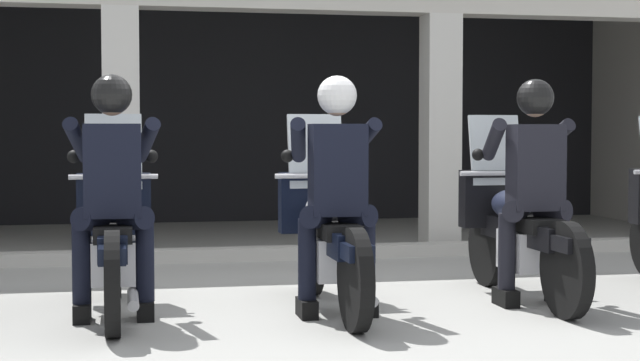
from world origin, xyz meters
TOP-DOWN VIEW (x-y plane):
  - ground_plane at (0.00, 3.00)m, footprint 80.00×80.00m
  - station_building at (0.22, 5.03)m, footprint 10.80×4.20m
  - kerb_strip at (0.22, 2.43)m, footprint 10.30×0.24m
  - motorcycle_left at (-1.44, -0.05)m, footprint 0.62×2.04m
  - police_officer_left at (-1.44, -0.33)m, footprint 0.63×0.61m
  - motorcycle_center at (0.00, -0.19)m, footprint 0.62×2.04m
  - police_officer_center at (0.00, -0.47)m, footprint 0.63×0.61m
  - motorcycle_right at (1.44, -0.05)m, footprint 0.62×2.04m
  - police_officer_right at (1.44, -0.33)m, footprint 0.63×0.61m

SIDE VIEW (x-z plane):
  - ground_plane at x=0.00m, z-range 0.00..0.00m
  - kerb_strip at x=0.22m, z-range 0.00..0.12m
  - motorcycle_left at x=-1.44m, z-range -0.17..1.17m
  - motorcycle_center at x=0.00m, z-range -0.17..1.17m
  - motorcycle_right at x=1.44m, z-range -0.17..1.17m
  - police_officer_left at x=-1.44m, z-range 0.15..1.73m
  - police_officer_center at x=0.00m, z-range 0.15..1.73m
  - police_officer_right at x=1.44m, z-range 0.15..1.73m
  - station_building at x=0.22m, z-range 0.43..3.45m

